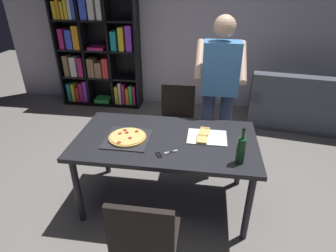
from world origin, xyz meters
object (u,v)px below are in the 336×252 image
(chair_far_side, at_px, (177,117))
(pepperoni_pizza_on_tray, at_px, (128,138))
(dining_table, at_px, (166,145))
(couch, at_px, (306,107))
(chair_near_camera, at_px, (145,240))
(kitchen_scissors, at_px, (163,154))
(person_serving_pizza, at_px, (219,88))
(bookshelf, at_px, (96,52))
(wine_bottle, at_px, (241,150))

(chair_far_side, bearing_deg, pepperoni_pizza_on_tray, -109.02)
(chair_far_side, bearing_deg, dining_table, -90.00)
(chair_far_side, bearing_deg, couch, 29.03)
(dining_table, bearing_deg, chair_far_side, 90.00)
(chair_near_camera, bearing_deg, kitchen_scissors, 88.48)
(dining_table, distance_m, person_serving_pizza, 0.92)
(chair_near_camera, relative_size, couch, 0.50)
(couch, height_order, kitchen_scissors, couch)
(dining_table, height_order, person_serving_pizza, person_serving_pizza)
(bookshelf, bearing_deg, chair_near_camera, -64.84)
(dining_table, distance_m, wine_bottle, 0.73)
(person_serving_pizza, height_order, pepperoni_pizza_on_tray, person_serving_pizza)
(person_serving_pizza, distance_m, wine_bottle, 1.02)
(kitchen_scissors, bearing_deg, pepperoni_pizza_on_tray, 151.49)
(bookshelf, xyz_separation_m, wine_bottle, (2.20, -2.66, -0.07))
(chair_near_camera, distance_m, chair_far_side, 1.88)
(bookshelf, bearing_deg, chair_far_side, -42.71)
(bookshelf, bearing_deg, pepperoni_pizza_on_tray, -63.56)
(person_serving_pizza, xyz_separation_m, wine_bottle, (0.16, -1.00, -0.13))
(dining_table, bearing_deg, bookshelf, 123.24)
(dining_table, distance_m, couch, 2.77)
(bookshelf, distance_m, wine_bottle, 3.45)
(bookshelf, height_order, kitchen_scissors, bookshelf)
(bookshelf, distance_m, person_serving_pizza, 2.62)
(chair_near_camera, bearing_deg, bookshelf, 115.16)
(pepperoni_pizza_on_tray, distance_m, kitchen_scissors, 0.41)
(pepperoni_pizza_on_tray, height_order, wine_bottle, wine_bottle)
(chair_far_side, distance_m, pepperoni_pizza_on_tray, 1.09)
(person_serving_pizza, height_order, wine_bottle, person_serving_pizza)
(dining_table, relative_size, person_serving_pizza, 0.95)
(chair_far_side, relative_size, wine_bottle, 2.85)
(bookshelf, xyz_separation_m, kitchen_scissors, (1.57, -2.63, -0.19))
(dining_table, xyz_separation_m, kitchen_scissors, (0.02, -0.26, 0.08))
(chair_near_camera, xyz_separation_m, person_serving_pizza, (0.48, 1.66, 0.49))
(chair_far_side, relative_size, pepperoni_pizza_on_tray, 2.23)
(chair_far_side, distance_m, person_serving_pizza, 0.72)
(chair_far_side, height_order, bookshelf, bookshelf)
(chair_near_camera, distance_m, person_serving_pizza, 1.79)
(dining_table, distance_m, chair_near_camera, 0.95)
(bookshelf, xyz_separation_m, pepperoni_pizza_on_tray, (1.21, -2.44, -0.18))
(dining_table, bearing_deg, chair_near_camera, -90.00)
(dining_table, distance_m, chair_far_side, 0.95)
(bookshelf, xyz_separation_m, person_serving_pizza, (2.03, -1.66, 0.06))
(chair_near_camera, height_order, bookshelf, bookshelf)
(dining_table, height_order, kitchen_scissors, kitchen_scissors)
(couch, distance_m, person_serving_pizza, 2.02)
(person_serving_pizza, xyz_separation_m, pepperoni_pizza_on_tray, (-0.82, -0.78, -0.23))
(couch, bearing_deg, pepperoni_pizza_on_tray, -137.49)
(chair_far_side, xyz_separation_m, pepperoni_pizza_on_tray, (-0.34, -1.00, 0.25))
(chair_near_camera, xyz_separation_m, bookshelf, (-1.56, 3.31, 0.43))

